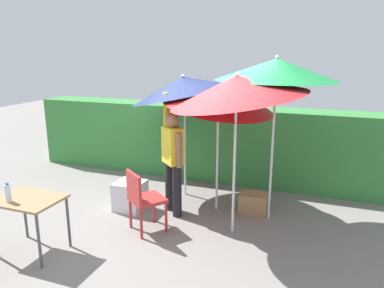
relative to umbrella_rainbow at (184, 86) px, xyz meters
The scene contains 12 objects.
ground_plane 2.13m from the umbrella_rainbow, 67.62° to the right, with size 24.00×24.00×0.00m, color gray.
hedge_row 1.66m from the umbrella_rainbow, 72.23° to the left, with size 8.00×0.70×1.45m, color #38843D.
umbrella_rainbow is the anchor object (origin of this frame).
umbrella_orange 0.80m from the umbrella_rainbow, 25.92° to the right, with size 1.73×1.70×2.14m.
umbrella_yellow 1.55m from the umbrella_rainbow, 42.16° to the right, with size 1.83×1.81×2.38m.
umbrella_navy 1.64m from the umbrella_rainbow, 15.10° to the right, with size 1.73×1.73×2.44m.
person_vendor 1.24m from the umbrella_rainbow, 81.74° to the right, with size 0.47×0.44×1.88m.
chair_plastic 2.02m from the umbrella_rainbow, 91.85° to the right, with size 0.62×0.62×0.89m.
cooler_box 1.99m from the umbrella_rainbow, 124.35° to the right, with size 0.45×0.44×0.46m, color silver.
crate_cardboard 2.21m from the umbrella_rainbow, 12.54° to the right, with size 0.44×0.32×0.31m, color #9E7A4C.
folding_table 2.97m from the umbrella_rainbow, 114.50° to the right, with size 0.80×0.60×0.73m.
bottle_water 3.07m from the umbrella_rainbow, 115.69° to the right, with size 0.07×0.07×0.24m.
Camera 1 is at (1.91, -4.81, 2.50)m, focal length 34.20 mm.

